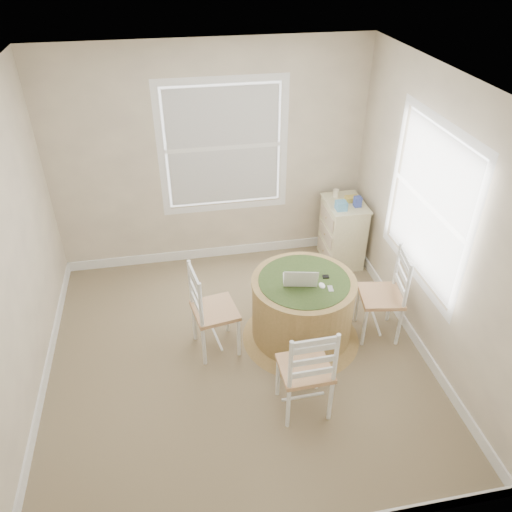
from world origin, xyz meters
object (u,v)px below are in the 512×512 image
object	(u,v)px
laptop	(300,280)
corner_chest	(342,232)
chair_left	(215,310)
chair_near	(305,368)
round_table	(302,307)
chair_right	(381,296)

from	to	relation	value
laptop	corner_chest	size ratio (longest dim) A/B	0.45
chair_left	chair_near	xyz separation A→B (m)	(0.65, -0.87, 0.00)
round_table	chair_left	world-z (taller)	chair_left
round_table	laptop	distance (m)	0.36
round_table	chair_right	world-z (taller)	chair_right
chair_left	chair_right	xyz separation A→B (m)	(1.64, -0.09, 0.00)
chair_right	corner_chest	bearing A→B (deg)	-173.61
laptop	chair_left	bearing A→B (deg)	9.64
chair_left	corner_chest	world-z (taller)	chair_left
chair_left	laptop	distance (m)	0.86
chair_right	corner_chest	xyz separation A→B (m)	(0.06, 1.34, -0.07)
laptop	corner_chest	world-z (taller)	laptop
round_table	chair_left	xyz separation A→B (m)	(-0.86, 0.02, 0.08)
chair_left	chair_right	bearing A→B (deg)	-102.86
chair_left	corner_chest	distance (m)	2.12
chair_right	corner_chest	distance (m)	1.35
chair_left	laptop	bearing A→B (deg)	-102.39
laptop	corner_chest	distance (m)	1.61
round_table	chair_near	xyz separation A→B (m)	(-0.21, -0.86, 0.08)
round_table	chair_right	distance (m)	0.79
chair_right	laptop	bearing A→B (deg)	-84.36
round_table	laptop	xyz separation A→B (m)	(-0.05, -0.02, 0.36)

